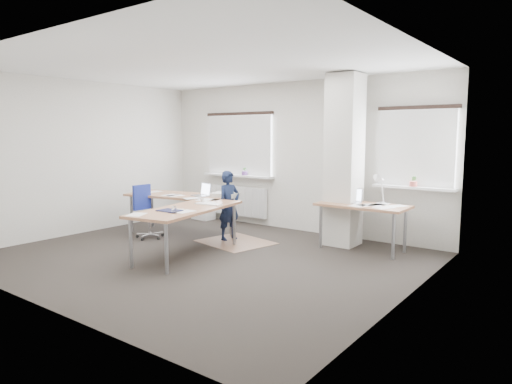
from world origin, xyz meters
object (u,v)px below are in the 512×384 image
Objects in this scene: task_chair at (149,223)px; person at (229,205)px; desk_side at (363,207)px; desk_main at (186,203)px.

person is at bearing 34.95° from task_chair.
task_chair is at bearing -156.23° from desk_side.
person reaches higher than task_chair.
task_chair is (-3.37, -1.47, -0.42)m from desk_side.
desk_main is at bearing 10.13° from task_chair.
person is (1.22, 0.76, 0.34)m from task_chair.
person is (0.38, 0.65, -0.09)m from desk_main.
person is at bearing 49.75° from desk_main.
task_chair is at bearing 132.74° from person.
desk_side reaches higher than person.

